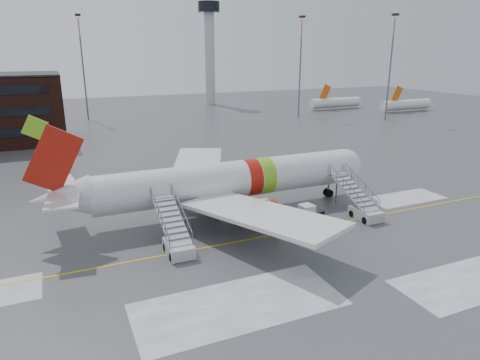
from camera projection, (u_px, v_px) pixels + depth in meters
name	position (u px, v px, depth m)	size (l,w,h in m)	color
ground	(255.00, 233.00, 39.47)	(260.00, 260.00, 0.00)	#494C4F
airliner	(224.00, 181.00, 43.52)	(35.03, 32.97, 11.18)	silver
airstair_fwd	(361.00, 207.00, 43.22)	(2.05, 7.70, 3.48)	#A7A9AE
airstair_aft	(176.00, 239.00, 35.82)	(2.05, 7.70, 3.48)	#AEB1B6
pushback_tug	(309.00, 212.00, 42.76)	(2.82, 2.28, 1.51)	black
control_tower	(209.00, 42.00, 128.81)	(6.40, 6.40, 30.00)	#B2B5BA
light_mast_far_ne	(300.00, 60.00, 105.92)	(1.20, 1.20, 24.25)	#595B60
light_mast_far_n	(82.00, 61.00, 100.75)	(1.20, 1.20, 24.25)	#595B60
light_mast_far_e	(391.00, 61.00, 99.79)	(1.20, 1.20, 24.25)	#595B60
distant_aircraft	(358.00, 111.00, 119.56)	(35.00, 18.00, 8.00)	#D8590C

